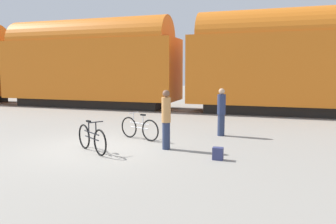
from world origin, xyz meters
The scene contains 9 objects.
ground_plane centered at (0.00, 0.00, 0.00)m, with size 80.00×80.00×0.00m, color gray.
freight_train centered at (0.00, 10.08, 3.00)m, with size 50.42×2.85×5.67m.
rail_near centered at (0.00, 9.36, 0.01)m, with size 62.42×0.07×0.01m, color #4C4238.
rail_far centered at (0.00, 10.80, 0.01)m, with size 62.42×0.07×0.01m, color #4C4238.
bicycle_silver centered at (0.73, 1.59, 0.40)m, with size 1.67×0.67×0.93m.
bicycle_black centered at (0.10, -0.50, 0.40)m, with size 1.56×1.07×0.95m.
person_in_tan centered at (2.08, 0.52, 0.94)m, with size 0.28×0.28×1.82m.
person_in_navy centered at (3.35, 3.13, 0.89)m, with size 0.30×0.30×1.75m.
backpack centered at (3.79, -0.18, 0.17)m, with size 0.28×0.20×0.34m.
Camera 1 is at (5.18, -8.80, 2.41)m, focal length 35.00 mm.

